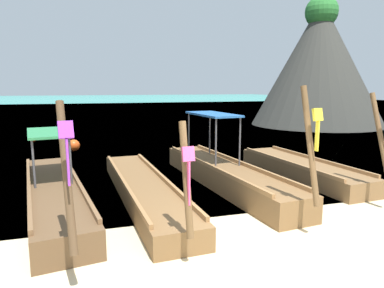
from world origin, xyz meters
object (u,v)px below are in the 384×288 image
Objects in this scene: longtail_boat_violet_ribbon at (54,193)px; mooring_buoy_far at (74,145)px; karst_rock at (320,65)px; longtail_boat_yellow_ribbon at (225,174)px; mooring_buoy_near at (33,139)px; longtail_boat_pink_ribbon at (144,189)px; longtail_boat_red_ribbon at (302,169)px.

mooring_buoy_far is at bearing 88.85° from longtail_boat_violet_ribbon.
mooring_buoy_far is at bearing -159.49° from karst_rock.
mooring_buoy_near is (-6.74, 10.51, -0.19)m from longtail_boat_yellow_ribbon.
karst_rock is (17.91, 14.24, 4.20)m from longtail_boat_violet_ribbon.
mooring_buoy_far is (0.15, 7.60, -0.07)m from longtail_boat_violet_ribbon.
longtail_boat_yellow_ribbon is 13.41× the size of mooring_buoy_far.
longtail_boat_red_ribbon is (5.27, 0.72, 0.02)m from longtail_boat_pink_ribbon.
longtail_boat_violet_ribbon is 7.60m from mooring_buoy_far.
longtail_boat_pink_ribbon is at bearing -172.17° from longtail_boat_red_ribbon.
longtail_boat_violet_ribbon is at bearing -141.51° from karst_rock.
karst_rock is 19.44m from mooring_buoy_far.
mooring_buoy_far is (-4.54, 7.14, -0.10)m from longtail_boat_yellow_ribbon.
longtail_boat_pink_ribbon is (2.20, -0.03, -0.09)m from longtail_boat_violet_ribbon.
karst_rock is at bearing 38.49° from longtail_boat_violet_ribbon.
mooring_buoy_near is (-9.52, 10.27, -0.09)m from longtail_boat_red_ribbon.
longtail_boat_yellow_ribbon is at bearing -175.15° from longtail_boat_red_ribbon.
longtail_boat_red_ribbon is (2.78, 0.24, -0.10)m from longtail_boat_yellow_ribbon.
longtail_boat_violet_ribbon is at bearing 179.15° from longtail_boat_pink_ribbon.
longtail_boat_red_ribbon is 14.00m from mooring_buoy_near.
karst_rock reaches higher than mooring_buoy_near.
longtail_boat_violet_ribbon is 2.20m from longtail_boat_pink_ribbon.
longtail_boat_red_ribbon is at bearing -47.18° from mooring_buoy_near.
longtail_boat_violet_ribbon is at bearing -174.45° from longtail_boat_yellow_ribbon.
longtail_boat_pink_ribbon is 13.34× the size of mooring_buoy_far.
longtail_boat_yellow_ribbon is 8.46m from mooring_buoy_far.
longtail_boat_pink_ribbon is 19.67× the size of mooring_buoy_near.
mooring_buoy_far is (-17.76, -6.64, -4.27)m from karst_rock.
longtail_boat_pink_ribbon is 0.69× the size of karst_rock.
longtail_boat_pink_ribbon is at bearing -168.90° from longtail_boat_yellow_ribbon.
karst_rock is at bearing 9.34° from mooring_buoy_near.
longtail_boat_pink_ribbon is at bearing -68.87° from mooring_buoy_near.
mooring_buoy_near is (-4.25, 11.00, -0.07)m from longtail_boat_pink_ribbon.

